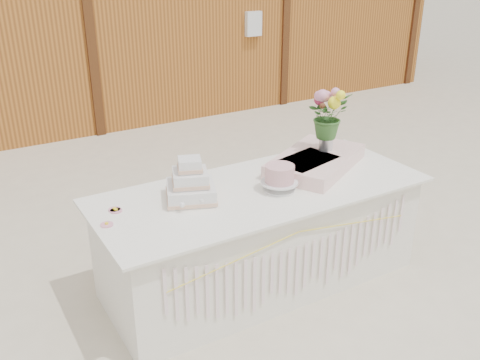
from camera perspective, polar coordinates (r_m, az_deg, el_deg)
name	(u,v)px	position (r m, az deg, el deg)	size (l,w,h in m)	color
ground	(260,279)	(4.16, 2.14, -10.56)	(80.00, 80.00, 0.00)	beige
cake_table	(261,236)	(3.95, 2.27, -5.95)	(2.40, 1.00, 0.77)	white
wedding_cake	(191,186)	(3.59, -5.30, -0.61)	(0.42, 0.42, 0.30)	silver
pink_cake_stand	(280,177)	(3.71, 4.25, 0.36)	(0.26, 0.26, 0.19)	silver
satin_runner	(316,161)	(4.16, 8.08, 2.01)	(0.85, 0.49, 0.11)	#FFD7CD
flower_vase	(326,141)	(4.22, 9.17, 4.16)	(0.11, 0.11, 0.15)	silver
bouquet	(328,109)	(4.14, 9.40, 7.44)	(0.32, 0.27, 0.35)	#336428
loose_flowers	(110,214)	(3.50, -13.66, -3.51)	(0.16, 0.38, 0.02)	pink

